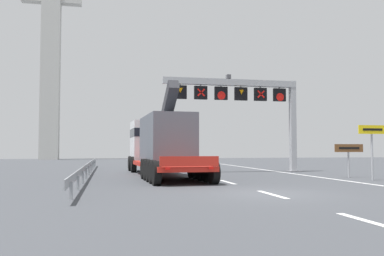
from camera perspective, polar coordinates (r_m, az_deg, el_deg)
The scene contains 9 objects.
ground at distance 15.45m, azimuth 10.53°, elevation -8.98°, with size 112.00×112.00×0.00m, color #424449.
lane_markings at distance 39.85m, azimuth -3.22°, elevation -5.26°, with size 0.20×64.90×0.01m.
edge_line_right at distance 28.89m, azimuth 12.99°, elevation -6.09°, with size 0.20×63.00×0.01m, color silver.
overhead_lane_gantry at distance 29.16m, azimuth 7.67°, elevation 4.17°, with size 9.89×0.90×6.82m.
heavy_haul_truck_red at distance 26.00m, azimuth -4.59°, elevation -2.15°, with size 3.54×14.15×5.30m.
exit_sign_yellow at distance 23.33m, azimuth 23.79°, elevation -1.36°, with size 1.59×0.15×2.88m.
tourist_info_sign_brown at distance 25.11m, azimuth 20.99°, elevation -3.09°, with size 1.77×0.15×1.91m.
guardrail_left at distance 26.12m, azimuth -14.28°, elevation -5.20°, with size 0.13×27.66×0.76m.
bridge_pylon_distant at distance 69.27m, azimuth -19.01°, elevation 13.14°, with size 9.00×2.00×40.43m.
Camera 1 is at (-5.76, -14.24, 1.65)m, focal length 38.31 mm.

